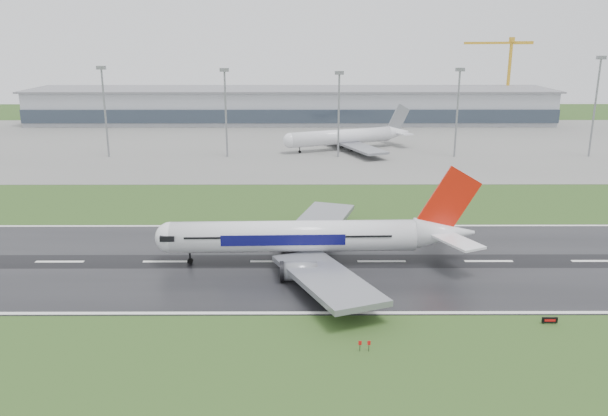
{
  "coord_description": "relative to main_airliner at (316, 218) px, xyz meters",
  "views": [
    {
      "loc": [
        5.15,
        -106.94,
        41.23
      ],
      "look_at": [
        5.57,
        12.0,
        7.0
      ],
      "focal_mm": 36.23,
      "sensor_mm": 36.0,
      "label": 1
    }
  ],
  "objects": [
    {
      "name": "runway_sign",
      "position": [
        33.75,
        -24.92,
        -8.22
      ],
      "size": [
        2.31,
        0.43,
        1.04
      ],
      "primitive_type": null,
      "rotation": [
        0.0,
        0.0,
        -0.08
      ],
      "color": "black",
      "rests_on": "ground"
    },
    {
      "name": "floodmast_3",
      "position": [
        9.83,
        100.4,
        5.07
      ],
      "size": [
        0.64,
        0.64,
        27.63
      ],
      "primitive_type": "cylinder",
      "color": "gray",
      "rests_on": "ground"
    },
    {
      "name": "apron",
      "position": [
        -7.75,
        125.4,
        -8.7
      ],
      "size": [
        400.0,
        130.0,
        0.08
      ],
      "primitive_type": "cube",
      "color": "slate",
      "rests_on": "ground"
    },
    {
      "name": "floodmast_1",
      "position": [
        -68.78,
        100.4,
        5.91
      ],
      "size": [
        0.64,
        0.64,
        29.31
      ],
      "primitive_type": "cylinder",
      "color": "gray",
      "rests_on": "ground"
    },
    {
      "name": "floodmast_2",
      "position": [
        -28.2,
        100.4,
        5.55
      ],
      "size": [
        0.64,
        0.64,
        28.59
      ],
      "primitive_type": "cylinder",
      "color": "gray",
      "rests_on": "ground"
    },
    {
      "name": "runway",
      "position": [
        -7.75,
        0.4,
        -8.69
      ],
      "size": [
        400.0,
        45.0,
        0.1
      ],
      "primitive_type": "cube",
      "color": "black",
      "rests_on": "ground"
    },
    {
      "name": "terminal",
      "position": [
        -7.75,
        185.4,
        -1.24
      ],
      "size": [
        240.0,
        36.0,
        15.0
      ],
      "primitive_type": "cube",
      "color": "#9699A1",
      "rests_on": "ground"
    },
    {
      "name": "floodmast_5",
      "position": [
        96.03,
        100.4,
        7.52
      ],
      "size": [
        0.64,
        0.64,
        32.53
      ],
      "primitive_type": "cylinder",
      "color": "gray",
      "rests_on": "ground"
    },
    {
      "name": "floodmast_4",
      "position": [
        49.77,
        100.4,
        5.6
      ],
      "size": [
        0.64,
        0.64,
        28.68
      ],
      "primitive_type": "cylinder",
      "color": "gray",
      "rests_on": "ground"
    },
    {
      "name": "tower_crane",
      "position": [
        99.21,
        200.4,
        10.87
      ],
      "size": [
        37.76,
        15.13,
        39.23
      ],
      "primitive_type": null,
      "rotation": [
        0.0,
        0.0,
        0.34
      ],
      "color": "gold",
      "rests_on": "ground"
    },
    {
      "name": "main_airliner",
      "position": [
        0.0,
        0.0,
        0.0
      ],
      "size": [
        60.13,
        57.42,
        17.29
      ],
      "primitive_type": null,
      "rotation": [
        0.0,
        0.0,
        0.03
      ],
      "color": "silver",
      "rests_on": "runway"
    },
    {
      "name": "parked_airliner",
      "position": [
        13.41,
        113.84,
        -1.16
      ],
      "size": [
        65.4,
        63.45,
        15.01
      ],
      "primitive_type": null,
      "rotation": [
        0.0,
        0.0,
        0.39
      ],
      "color": "silver",
      "rests_on": "apron"
    },
    {
      "name": "ground",
      "position": [
        -7.75,
        0.4,
        -8.74
      ],
      "size": [
        520.0,
        520.0,
        0.0
      ],
      "primitive_type": "plane",
      "color": "#264419",
      "rests_on": "ground"
    }
  ]
}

